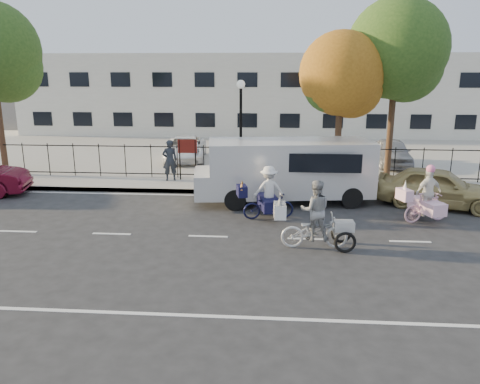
# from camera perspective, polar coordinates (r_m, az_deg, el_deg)

# --- Properties ---
(ground) EXTENTS (120.00, 120.00, 0.00)m
(ground) POSITION_cam_1_polar(r_m,az_deg,el_deg) (14.28, -3.90, -5.43)
(ground) COLOR #333334
(road_markings) EXTENTS (60.00, 9.52, 0.01)m
(road_markings) POSITION_cam_1_polar(r_m,az_deg,el_deg) (14.28, -3.90, -5.41)
(road_markings) COLOR silver
(road_markings) RESTS_ON ground
(curb) EXTENTS (60.00, 0.10, 0.15)m
(curb) POSITION_cam_1_polar(r_m,az_deg,el_deg) (19.04, -1.78, 0.01)
(curb) COLOR #A8A399
(curb) RESTS_ON ground
(sidewalk) EXTENTS (60.00, 2.20, 0.15)m
(sidewalk) POSITION_cam_1_polar(r_m,az_deg,el_deg) (20.05, -1.47, 0.77)
(sidewalk) COLOR #A8A399
(sidewalk) RESTS_ON ground
(parking_lot) EXTENTS (60.00, 15.60, 0.15)m
(parking_lot) POSITION_cam_1_polar(r_m,az_deg,el_deg) (28.74, 0.29, 5.05)
(parking_lot) COLOR #A8A399
(parking_lot) RESTS_ON ground
(iron_fence) EXTENTS (58.00, 0.06, 1.50)m
(iron_fence) POSITION_cam_1_polar(r_m,az_deg,el_deg) (20.94, -1.19, 3.69)
(iron_fence) COLOR black
(iron_fence) RESTS_ON sidewalk
(building) EXTENTS (34.00, 10.00, 6.00)m
(building) POSITION_cam_1_polar(r_m,az_deg,el_deg) (38.36, 1.35, 11.89)
(building) COLOR silver
(building) RESTS_ON ground
(lamppost) EXTENTS (0.36, 0.36, 4.33)m
(lamppost) POSITION_cam_1_polar(r_m,az_deg,el_deg) (20.19, 0.10, 9.62)
(lamppost) COLOR black
(lamppost) RESTS_ON sidewalk
(street_sign) EXTENTS (0.85, 0.06, 1.80)m
(street_sign) POSITION_cam_1_polar(r_m,az_deg,el_deg) (20.72, -6.42, 4.93)
(street_sign) COLOR black
(street_sign) RESTS_ON sidewalk
(zebra_trike) EXTENTS (2.29, 0.88, 1.97)m
(zebra_trike) POSITION_cam_1_polar(r_m,az_deg,el_deg) (13.31, 9.12, -3.65)
(zebra_trike) COLOR silver
(zebra_trike) RESTS_ON ground
(unicorn_bike) EXTENTS (1.96, 1.42, 1.94)m
(unicorn_bike) POSITION_cam_1_polar(r_m,az_deg,el_deg) (16.53, 21.78, -1.05)
(unicorn_bike) COLOR #E9B1CA
(unicorn_bike) RESTS_ON ground
(bull_bike) EXTENTS (2.01, 1.40, 1.81)m
(bull_bike) POSITION_cam_1_polar(r_m,az_deg,el_deg) (15.74, 3.40, -0.73)
(bull_bike) COLOR black
(bull_bike) RESTS_ON ground
(white_van) EXTENTS (6.87, 3.04, 2.35)m
(white_van) POSITION_cam_1_polar(r_m,az_deg,el_deg) (17.71, 5.69, 2.88)
(white_van) COLOR silver
(white_van) RESTS_ON ground
(gold_sedan) EXTENTS (4.63, 3.00, 1.47)m
(gold_sedan) POSITION_cam_1_polar(r_m,az_deg,el_deg) (18.56, 22.97, 0.53)
(gold_sedan) COLOR tan
(gold_sedan) RESTS_ON ground
(pedestrian) EXTENTS (0.77, 0.63, 1.80)m
(pedestrian) POSITION_cam_1_polar(r_m,az_deg,el_deg) (20.75, -8.55, 3.85)
(pedestrian) COLOR black
(pedestrian) RESTS_ON sidewalk
(lot_car_b) EXTENTS (2.56, 4.74, 1.26)m
(lot_car_b) POSITION_cam_1_polar(r_m,az_deg,el_deg) (25.49, -6.70, 5.31)
(lot_car_b) COLOR white
(lot_car_b) RESTS_ON parking_lot
(lot_car_c) EXTENTS (1.79, 3.83, 1.22)m
(lot_car_c) POSITION_cam_1_polar(r_m,az_deg,el_deg) (23.34, 0.09, 4.49)
(lot_car_c) COLOR #474A4E
(lot_car_c) RESTS_ON parking_lot
(lot_car_d) EXTENTS (1.77, 4.01, 1.34)m
(lot_car_d) POSITION_cam_1_polar(r_m,az_deg,el_deg) (25.09, 18.04, 4.63)
(lot_car_d) COLOR #98999F
(lot_car_d) RESTS_ON parking_lot
(tree_mid) EXTENTS (3.58, 3.56, 6.52)m
(tree_mid) POSITION_cam_1_polar(r_m,az_deg,el_deg) (20.82, 12.60, 13.43)
(tree_mid) COLOR #442D1D
(tree_mid) RESTS_ON ground
(tree_east) EXTENTS (4.34, 4.34, 7.95)m
(tree_east) POSITION_cam_1_polar(r_m,az_deg,el_deg) (22.17, 18.87, 15.67)
(tree_east) COLOR #442D1D
(tree_east) RESTS_ON ground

